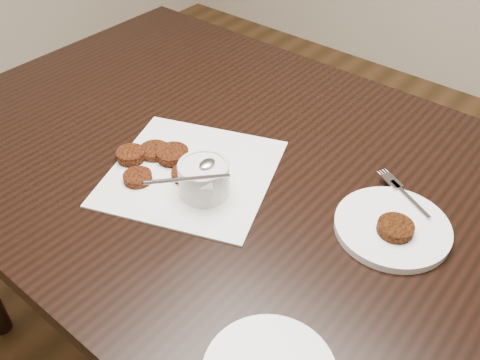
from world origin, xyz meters
The scene contains 5 objects.
table centered at (0.00, 0.06, 0.38)m, with size 1.48×0.95×0.75m, color black.
napkin centered at (-0.07, -0.04, 0.75)m, with size 0.32×0.32×0.00m, color white.
sauce_ramekin centered at (-0.01, -0.06, 0.82)m, with size 0.13×0.13×0.13m, color silver, non-canonical shape.
patty_cluster centered at (-0.14, -0.06, 0.76)m, with size 0.22×0.22×0.02m, color maroon, non-canonical shape.
plate_with_patty centered at (0.32, 0.07, 0.76)m, with size 0.21×0.21×0.03m, color white, non-canonical shape.
Camera 1 is at (0.52, -0.60, 1.42)m, focal length 38.92 mm.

